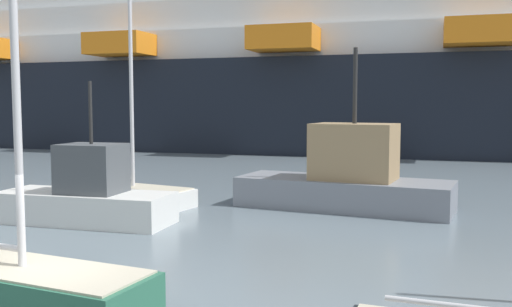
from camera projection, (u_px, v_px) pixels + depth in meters
The scene contains 6 objects.
ground_plane at pixel (48, 306), 10.70m from camera, with size 600.00×600.00×0.00m, color slate.
sailboat_0 at pixel (124, 189), 21.83m from camera, with size 6.11×2.81×10.77m.
sailboat_4 at pixel (4, 276), 10.87m from camera, with size 6.39×2.66×10.28m.
fishing_boat_0 at pixel (347, 179), 20.64m from camera, with size 8.02×3.89×5.79m.
fishing_boat_2 at pixel (87, 196), 18.14m from camera, with size 5.66×2.09×4.51m.
cruise_ship at pixel (470, 48), 45.83m from camera, with size 132.63×25.71×25.72m.
Camera 1 is at (6.43, -9.08, 3.79)m, focal length 39.98 mm.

